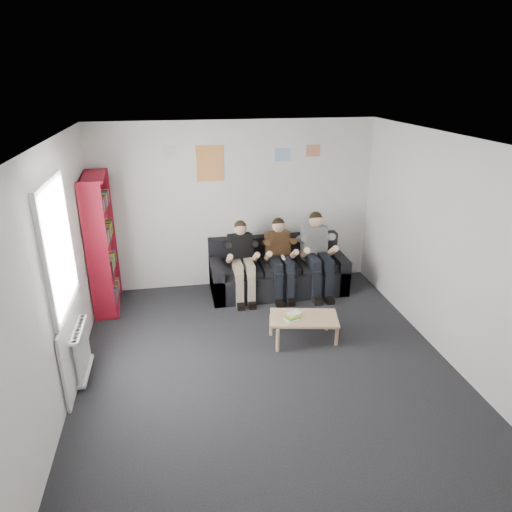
{
  "coord_description": "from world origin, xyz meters",
  "views": [
    {
      "loc": [
        -0.97,
        -4.59,
        3.34
      ],
      "look_at": [
        0.1,
        1.3,
        0.94
      ],
      "focal_mm": 32.0,
      "sensor_mm": 36.0,
      "label": 1
    }
  ],
  "objects_px": {
    "sofa": "(277,272)",
    "coffee_table": "(304,320)",
    "bookshelf": "(102,244)",
    "person_middle": "(280,259)",
    "person_right": "(317,255)",
    "person_left": "(242,261)"
  },
  "relations": [
    {
      "from": "sofa",
      "to": "coffee_table",
      "type": "bearing_deg",
      "value": -90.09
    },
    {
      "from": "person_left",
      "to": "person_right",
      "type": "relative_size",
      "value": 0.94
    },
    {
      "from": "bookshelf",
      "to": "sofa",
      "type": "bearing_deg",
      "value": -2.79
    },
    {
      "from": "person_middle",
      "to": "person_right",
      "type": "height_order",
      "value": "person_right"
    },
    {
      "from": "sofa",
      "to": "person_left",
      "type": "distance_m",
      "value": 0.71
    },
    {
      "from": "bookshelf",
      "to": "person_left",
      "type": "height_order",
      "value": "bookshelf"
    },
    {
      "from": "sofa",
      "to": "person_right",
      "type": "xyz_separation_m",
      "value": [
        0.61,
        -0.2,
        0.35
      ]
    },
    {
      "from": "bookshelf",
      "to": "coffee_table",
      "type": "xyz_separation_m",
      "value": [
        2.67,
        -1.5,
        -0.71
      ]
    },
    {
      "from": "coffee_table",
      "to": "person_left",
      "type": "relative_size",
      "value": 0.72
    },
    {
      "from": "person_left",
      "to": "person_right",
      "type": "distance_m",
      "value": 1.21
    },
    {
      "from": "person_middle",
      "to": "person_right",
      "type": "relative_size",
      "value": 0.95
    },
    {
      "from": "sofa",
      "to": "coffee_table",
      "type": "height_order",
      "value": "sofa"
    },
    {
      "from": "bookshelf",
      "to": "person_middle",
      "type": "height_order",
      "value": "bookshelf"
    },
    {
      "from": "sofa",
      "to": "bookshelf",
      "type": "relative_size",
      "value": 1.07
    },
    {
      "from": "sofa",
      "to": "person_right",
      "type": "distance_m",
      "value": 0.73
    },
    {
      "from": "coffee_table",
      "to": "person_right",
      "type": "distance_m",
      "value": 1.56
    },
    {
      "from": "bookshelf",
      "to": "person_right",
      "type": "relative_size",
      "value": 1.55
    },
    {
      "from": "sofa",
      "to": "person_middle",
      "type": "distance_m",
      "value": 0.38
    },
    {
      "from": "coffee_table",
      "to": "person_middle",
      "type": "bearing_deg",
      "value": 89.9
    },
    {
      "from": "sofa",
      "to": "person_left",
      "type": "bearing_deg",
      "value": -162.21
    },
    {
      "from": "coffee_table",
      "to": "person_middle",
      "type": "distance_m",
      "value": 1.43
    },
    {
      "from": "bookshelf",
      "to": "person_middle",
      "type": "distance_m",
      "value": 2.7
    }
  ]
}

